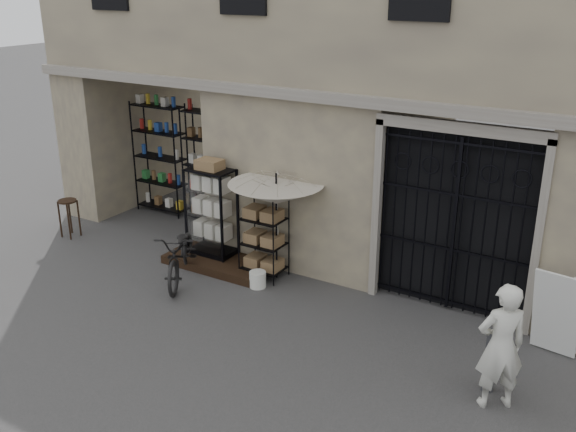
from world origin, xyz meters
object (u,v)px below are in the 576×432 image
Objects in this scene: wire_rack at (264,234)px; easel_sign at (560,308)px; shopkeeper at (493,404)px; wooden_stool at (69,217)px; steel_bollard at (490,361)px; market_umbrella at (276,188)px; display_cabinet at (212,216)px; white_bucket at (258,279)px; bicycle at (183,279)px.

wire_rack is 1.27× the size of easel_sign.
shopkeeper is 1.88m from easel_sign.
steel_bollard is at bearing -5.62° from wooden_stool.
wire_rack reaches higher than shopkeeper.
wooden_stool is 0.47× the size of shopkeeper.
market_umbrella is 1.39× the size of shopkeeper.
market_umbrella is at bearing 4.42° from display_cabinet.
display_cabinet reaches higher than wire_rack.
shopkeeper is (8.92, -1.12, -0.42)m from wooden_stool.
display_cabinet is 1.06× the size of shopkeeper.
display_cabinet reaches higher than shopkeeper.
white_bucket is at bearing -47.68° from wire_rack.
bicycle is 3.33m from wooden_stool.
wooden_stool is at bearing -179.16° from white_bucket.
wooden_stool is at bearing -173.47° from market_umbrella.
bicycle is (-1.30, -0.45, -0.14)m from white_bucket.
easel_sign reaches higher than white_bucket.
steel_bollard is 0.66× the size of easel_sign.
easel_sign is (9.34, 0.59, 0.26)m from wooden_stool.
steel_bollard is at bearing -12.51° from white_bucket.
market_umbrella is 4.77m from easel_sign.
bicycle reaches higher than wooden_stool.
display_cabinet reaches higher than wooden_stool.
wooden_stool is 0.60× the size of easel_sign.
white_bucket is at bearing -9.31° from bicycle.
steel_bollard is 0.51× the size of shopkeeper.
wire_rack is at bearing 162.57° from steel_bollard.
steel_bollard is at bearing -33.48° from bicycle.
wire_rack reaches higher than easel_sign.
display_cabinet is at bearing 63.46° from bicycle.
bicycle is 1.42× the size of easel_sign.
steel_bollard is (5.49, -0.48, 0.43)m from bicycle.
white_bucket is at bearing -14.86° from display_cabinet.
wire_rack is 4.47m from wooden_stool.
white_bucket is (-0.10, -0.47, -1.54)m from market_umbrella.
market_umbrella reaches higher than white_bucket.
steel_bollard is (4.34, -1.36, -0.38)m from wire_rack.
wooden_stool is at bearing 144.74° from bicycle.
wire_rack is 0.90m from market_umbrella.
wooden_stool is (-3.28, 0.39, 0.42)m from bicycle.
market_umbrella is at bearing -171.39° from easel_sign.
bicycle is (0.03, -0.95, -0.89)m from display_cabinet.
wooden_stool is at bearing -44.01° from shopkeeper.
shopkeeper is at bearing 3.50° from wire_rack.
wooden_stool is (-3.24, -0.56, -0.47)m from display_cabinet.
display_cabinet reaches higher than easel_sign.
wooden_stool is at bearing -168.42° from easel_sign.
market_umbrella is 4.85m from shopkeeper.
bicycle reaches higher than steel_bollard.
shopkeeper is at bearing -21.32° from market_umbrella.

